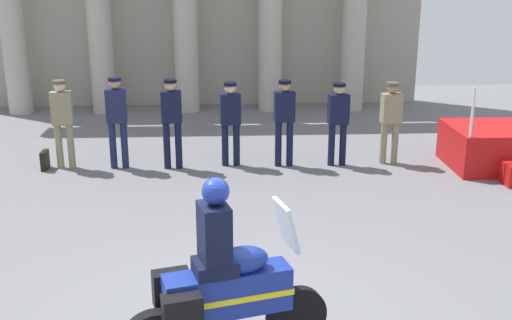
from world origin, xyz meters
TOP-DOWN VIEW (x-y plane):
  - officer_in_row_0 at (-3.08, 5.88)m, footprint 0.40×0.26m
  - officer_in_row_1 at (-2.06, 5.83)m, footprint 0.40×0.26m
  - officer_in_row_2 at (-1.03, 5.75)m, footprint 0.40×0.26m
  - officer_in_row_3 at (0.07, 5.87)m, footprint 0.40×0.26m
  - officer_in_row_4 at (1.09, 5.79)m, footprint 0.40×0.26m
  - officer_in_row_5 at (2.12, 5.78)m, footprint 0.40×0.26m
  - officer_in_row_6 at (3.16, 5.85)m, footprint 0.40×0.26m
  - motorcycle_with_rider at (-0.11, -0.42)m, footprint 2.05×0.89m
  - briefcase_on_ground at (-3.47, 5.81)m, footprint 0.10×0.32m

SIDE VIEW (x-z plane):
  - briefcase_on_ground at x=-3.47m, z-range 0.00..0.36m
  - motorcycle_with_rider at x=-0.11m, z-range -0.16..1.74m
  - officer_in_row_6 at x=3.16m, z-range 0.14..1.75m
  - officer_in_row_5 at x=2.12m, z-range 0.15..1.76m
  - officer_in_row_3 at x=0.07m, z-range 0.15..1.77m
  - officer_in_row_4 at x=1.09m, z-range 0.15..1.83m
  - officer_in_row_0 at x=-3.08m, z-range 0.15..1.85m
  - officer_in_row_2 at x=-1.03m, z-range 0.16..1.87m
  - officer_in_row_1 at x=-2.06m, z-range 0.16..1.91m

